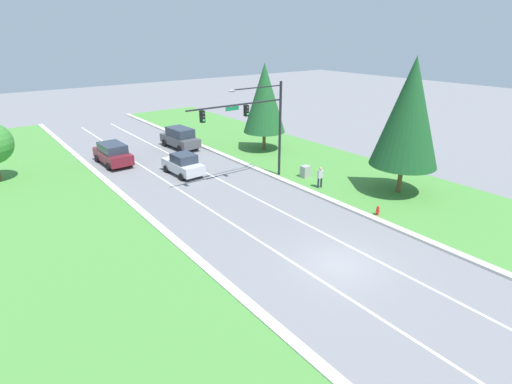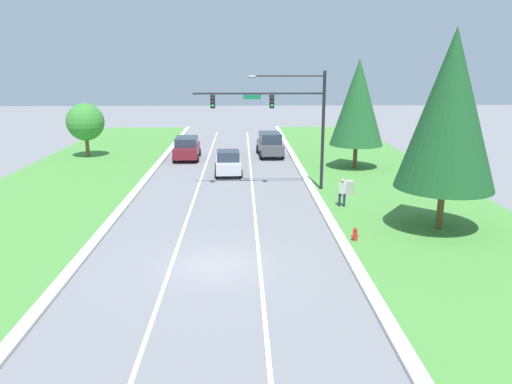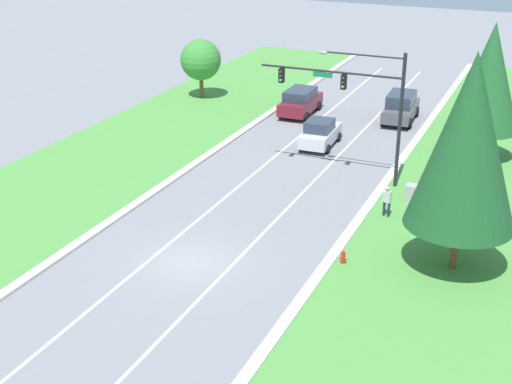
% 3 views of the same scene
% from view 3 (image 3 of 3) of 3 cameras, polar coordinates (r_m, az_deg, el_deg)
% --- Properties ---
extents(ground_plane, '(160.00, 160.00, 0.00)m').
position_cam_3_polar(ground_plane, '(32.06, -5.19, -5.58)').
color(ground_plane, slate).
extents(curb_strip_right, '(0.50, 90.00, 0.15)m').
position_cam_3_polar(curb_strip_right, '(30.00, 4.40, -7.54)').
color(curb_strip_right, beige).
rests_on(curb_strip_right, ground_plane).
extents(curb_strip_left, '(0.50, 90.00, 0.15)m').
position_cam_3_polar(curb_strip_left, '(34.86, -13.39, -3.56)').
color(curb_strip_left, beige).
rests_on(curb_strip_left, ground_plane).
extents(grass_verge_right, '(10.00, 90.00, 0.08)m').
position_cam_3_polar(grass_verge_right, '(29.01, 14.34, -9.51)').
color(grass_verge_right, '#4C8E3D').
rests_on(grass_verge_right, ground_plane).
extents(grass_verge_left, '(10.00, 90.00, 0.08)m').
position_cam_3_polar(grass_verge_left, '(38.07, -19.76, -2.06)').
color(grass_verge_left, '#4C8E3D').
rests_on(grass_verge_left, ground_plane).
extents(lane_stripe_inner_left, '(0.14, 81.00, 0.01)m').
position_cam_3_polar(lane_stripe_inner_left, '(32.88, -7.96, -4.94)').
color(lane_stripe_inner_left, white).
rests_on(lane_stripe_inner_left, ground_plane).
extents(lane_stripe_inner_right, '(0.14, 81.00, 0.01)m').
position_cam_3_polar(lane_stripe_inner_right, '(31.32, -2.28, -6.23)').
color(lane_stripe_inner_right, white).
rests_on(lane_stripe_inner_right, ground_plane).
extents(traffic_signal_mast, '(8.21, 0.41, 7.53)m').
position_cam_3_polar(traffic_signal_mast, '(39.45, 8.16, 7.72)').
color(traffic_signal_mast, black).
rests_on(traffic_signal_mast, ground_plane).
extents(silver_sedan, '(2.12, 4.24, 1.79)m').
position_cam_3_polar(silver_sedan, '(46.23, 5.15, 4.71)').
color(silver_sedan, silver).
rests_on(silver_sedan, ground_plane).
extents(burgundy_suv, '(2.28, 4.85, 1.90)m').
position_cam_3_polar(burgundy_suv, '(52.98, 3.56, 7.25)').
color(burgundy_suv, maroon).
rests_on(burgundy_suv, ground_plane).
extents(graphite_suv, '(2.33, 4.98, 2.09)m').
position_cam_3_polar(graphite_suv, '(52.15, 11.51, 6.69)').
color(graphite_suv, '#4C4C51').
rests_on(graphite_suv, ground_plane).
extents(utility_cabinet, '(0.70, 0.60, 1.00)m').
position_cam_3_polar(utility_cabinet, '(38.53, 12.38, -0.14)').
color(utility_cabinet, '#9E9E99').
rests_on(utility_cabinet, ground_plane).
extents(pedestrian, '(0.42, 0.29, 1.69)m').
position_cam_3_polar(pedestrian, '(36.36, 10.44, -0.66)').
color(pedestrian, '#232842').
rests_on(pedestrian, ground_plane).
extents(fire_hydrant, '(0.34, 0.20, 0.70)m').
position_cam_3_polar(fire_hydrant, '(31.78, 6.97, -5.24)').
color(fire_hydrant, red).
rests_on(fire_hydrant, ground_plane).
extents(conifer_near_right_tree, '(4.05, 4.05, 8.36)m').
position_cam_3_polar(conifer_near_right_tree, '(44.78, 18.18, 8.71)').
color(conifer_near_right_tree, brown).
rests_on(conifer_near_right_tree, ground_plane).
extents(oak_near_left_tree, '(3.20, 3.20, 4.70)m').
position_cam_3_polar(oak_near_left_tree, '(56.77, -4.45, 10.49)').
color(oak_near_left_tree, brown).
rests_on(oak_near_left_tree, ground_plane).
extents(conifer_far_right_tree, '(4.65, 4.65, 9.59)m').
position_cam_3_polar(conifer_far_right_tree, '(30.23, 16.56, 3.86)').
color(conifer_far_right_tree, brown).
rests_on(conifer_far_right_tree, ground_plane).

